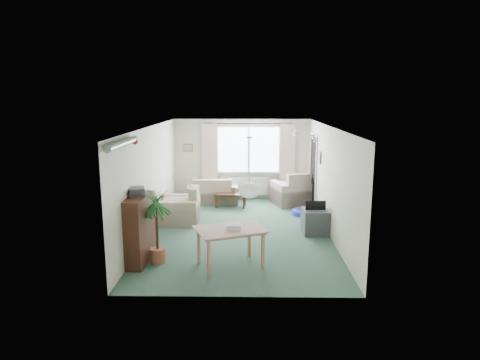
{
  "coord_description": "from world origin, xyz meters",
  "views": [
    {
      "loc": [
        0.17,
        -9.39,
        3.05
      ],
      "look_at": [
        0.0,
        0.3,
        1.15
      ],
      "focal_mm": 32.0,
      "sensor_mm": 36.0,
      "label": 1
    }
  ],
  "objects_px": {
    "sofa": "(212,190)",
    "coffee_table": "(231,200)",
    "armchair_corner": "(293,188)",
    "bookshelf": "(139,229)",
    "dining_table": "(230,248)",
    "armchair_left": "(179,204)",
    "tv_cube": "(315,221)",
    "houseplant": "(157,225)",
    "pet_bed": "(304,212)"
  },
  "relations": [
    {
      "from": "bookshelf",
      "to": "tv_cube",
      "type": "bearing_deg",
      "value": 30.06
    },
    {
      "from": "sofa",
      "to": "pet_bed",
      "type": "relative_size",
      "value": 2.4
    },
    {
      "from": "houseplant",
      "to": "pet_bed",
      "type": "distance_m",
      "value": 4.63
    },
    {
      "from": "sofa",
      "to": "bookshelf",
      "type": "height_order",
      "value": "bookshelf"
    },
    {
      "from": "sofa",
      "to": "armchair_corner",
      "type": "xyz_separation_m",
      "value": [
        2.32,
        -0.15,
        0.11
      ]
    },
    {
      "from": "houseplant",
      "to": "dining_table",
      "type": "relative_size",
      "value": 1.29
    },
    {
      "from": "sofa",
      "to": "dining_table",
      "type": "bearing_deg",
      "value": 94.08
    },
    {
      "from": "dining_table",
      "to": "houseplant",
      "type": "bearing_deg",
      "value": 173.09
    },
    {
      "from": "pet_bed",
      "to": "armchair_corner",
      "type": "bearing_deg",
      "value": 98.83
    },
    {
      "from": "sofa",
      "to": "tv_cube",
      "type": "xyz_separation_m",
      "value": [
        2.55,
        -2.83,
        -0.09
      ]
    },
    {
      "from": "tv_cube",
      "to": "houseplant",
      "type": "bearing_deg",
      "value": -153.31
    },
    {
      "from": "sofa",
      "to": "armchair_left",
      "type": "height_order",
      "value": "armchair_left"
    },
    {
      "from": "armchair_corner",
      "to": "coffee_table",
      "type": "height_order",
      "value": "armchair_corner"
    },
    {
      "from": "coffee_table",
      "to": "houseplant",
      "type": "xyz_separation_m",
      "value": [
        -1.21,
        -4.12,
        0.52
      ]
    },
    {
      "from": "sofa",
      "to": "coffee_table",
      "type": "height_order",
      "value": "sofa"
    },
    {
      "from": "armchair_left",
      "to": "dining_table",
      "type": "bearing_deg",
      "value": 25.5
    },
    {
      "from": "sofa",
      "to": "armchair_corner",
      "type": "height_order",
      "value": "armchair_corner"
    },
    {
      "from": "bookshelf",
      "to": "pet_bed",
      "type": "distance_m",
      "value": 4.84
    },
    {
      "from": "armchair_left",
      "to": "bookshelf",
      "type": "distance_m",
      "value": 2.63
    },
    {
      "from": "bookshelf",
      "to": "pet_bed",
      "type": "xyz_separation_m",
      "value": [
        3.49,
        3.3,
        -0.57
      ]
    },
    {
      "from": "armchair_corner",
      "to": "sofa",
      "type": "bearing_deg",
      "value": -20.21
    },
    {
      "from": "sofa",
      "to": "pet_bed",
      "type": "bearing_deg",
      "value": 148.56
    },
    {
      "from": "armchair_corner",
      "to": "bookshelf",
      "type": "relative_size",
      "value": 0.84
    },
    {
      "from": "armchair_left",
      "to": "houseplant",
      "type": "height_order",
      "value": "houseplant"
    },
    {
      "from": "coffee_table",
      "to": "pet_bed",
      "type": "bearing_deg",
      "value": -22.18
    },
    {
      "from": "coffee_table",
      "to": "houseplant",
      "type": "distance_m",
      "value": 4.32
    },
    {
      "from": "armchair_corner",
      "to": "dining_table",
      "type": "relative_size",
      "value": 0.95
    },
    {
      "from": "coffee_table",
      "to": "dining_table",
      "type": "relative_size",
      "value": 0.78
    },
    {
      "from": "armchair_corner",
      "to": "dining_table",
      "type": "bearing_deg",
      "value": 54.21
    },
    {
      "from": "houseplant",
      "to": "pet_bed",
      "type": "relative_size",
      "value": 2.36
    },
    {
      "from": "armchair_left",
      "to": "tv_cube",
      "type": "relative_size",
      "value": 1.62
    },
    {
      "from": "coffee_table",
      "to": "dining_table",
      "type": "distance_m",
      "value": 4.29
    },
    {
      "from": "pet_bed",
      "to": "armchair_left",
      "type": "bearing_deg",
      "value": -167.42
    },
    {
      "from": "tv_cube",
      "to": "bookshelf",
      "type": "bearing_deg",
      "value": -156.06
    },
    {
      "from": "coffee_table",
      "to": "pet_bed",
      "type": "relative_size",
      "value": 1.42
    },
    {
      "from": "coffee_table",
      "to": "bookshelf",
      "type": "height_order",
      "value": "bookshelf"
    },
    {
      "from": "houseplant",
      "to": "tv_cube",
      "type": "xyz_separation_m",
      "value": [
        3.2,
        1.77,
        -0.44
      ]
    },
    {
      "from": "bookshelf",
      "to": "pet_bed",
      "type": "relative_size",
      "value": 2.06
    },
    {
      "from": "sofa",
      "to": "houseplant",
      "type": "relative_size",
      "value": 1.02
    },
    {
      "from": "armchair_left",
      "to": "dining_table",
      "type": "height_order",
      "value": "armchair_left"
    },
    {
      "from": "armchair_left",
      "to": "bookshelf",
      "type": "height_order",
      "value": "bookshelf"
    },
    {
      "from": "dining_table",
      "to": "pet_bed",
      "type": "bearing_deg",
      "value": 62.92
    },
    {
      "from": "armchair_left",
      "to": "coffee_table",
      "type": "xyz_separation_m",
      "value": [
        1.21,
        1.49,
        -0.24
      ]
    },
    {
      "from": "armchair_left",
      "to": "tv_cube",
      "type": "xyz_separation_m",
      "value": [
        3.2,
        -0.85,
        -0.16
      ]
    },
    {
      "from": "tv_cube",
      "to": "dining_table",
      "type": "bearing_deg",
      "value": -135.77
    },
    {
      "from": "bookshelf",
      "to": "armchair_left",
      "type": "bearing_deg",
      "value": 86.38
    },
    {
      "from": "sofa",
      "to": "dining_table",
      "type": "xyz_separation_m",
      "value": [
        0.71,
        -4.77,
        -0.02
      ]
    },
    {
      "from": "armchair_left",
      "to": "dining_table",
      "type": "relative_size",
      "value": 0.88
    },
    {
      "from": "houseplant",
      "to": "tv_cube",
      "type": "bearing_deg",
      "value": 28.96
    },
    {
      "from": "bookshelf",
      "to": "houseplant",
      "type": "distance_m",
      "value": 0.35
    }
  ]
}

